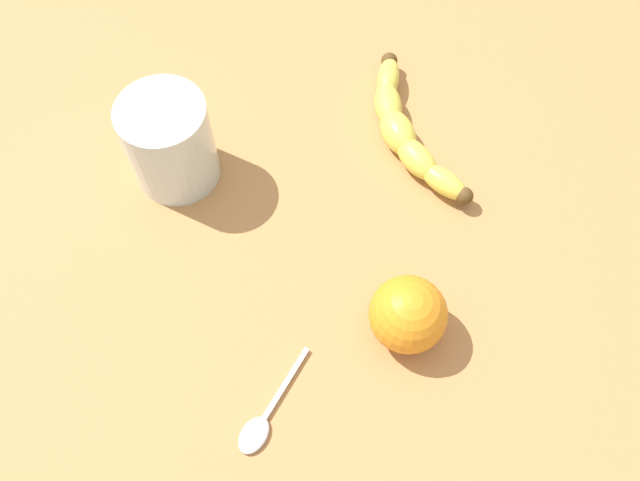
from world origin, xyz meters
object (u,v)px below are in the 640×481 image
Objects in this scene: smoothie_glass at (170,145)px; orange_fruit at (408,314)px; banana at (406,130)px; teaspoon at (258,429)px.

smoothie_glass is 1.44× the size of orange_fruit.
orange_fruit is at bearing -23.89° from banana.
orange_fruit is 0.66× the size of teaspoon.
smoothie_glass is at bearing 172.94° from orange_fruit.
smoothie_glass reaches higher than teaspoon.
orange_fruit is at bearing 155.48° from teaspoon.
banana is at bearing 116.97° from orange_fruit.
smoothie_glass is 0.95× the size of teaspoon.
smoothie_glass is 29.97cm from orange_fruit.
banana reaches higher than teaspoon.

